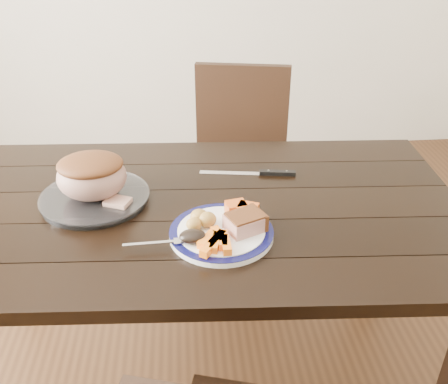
{
  "coord_description": "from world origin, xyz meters",
  "views": [
    {
      "loc": [
        -0.03,
        -1.28,
        1.54
      ],
      "look_at": [
        0.08,
        -0.02,
        0.8
      ],
      "focal_mm": 40.0,
      "sensor_mm": 36.0,
      "label": 1
    }
  ],
  "objects": [
    {
      "name": "carving_knife",
      "position": [
        0.24,
        0.17,
        0.76
      ],
      "size": [
        0.32,
        0.07,
        0.01
      ],
      "rotation": [
        0.0,
        0.0,
        -0.14
      ],
      "color": "silver",
      "rests_on": "dining_table"
    },
    {
      "name": "dinner_plate",
      "position": [
        0.06,
        -0.17,
        0.76
      ],
      "size": [
        0.28,
        0.28,
        0.02
      ],
      "primitive_type": "cylinder",
      "color": "white",
      "rests_on": "dining_table"
    },
    {
      "name": "fork",
      "position": [
        -0.1,
        -0.22,
        0.77
      ],
      "size": [
        0.18,
        0.03,
        0.0
      ],
      "rotation": [
        0.0,
        0.0,
        0.05
      ],
      "color": "silver",
      "rests_on": "dinner_plate"
    },
    {
      "name": "pumpkin_wedges",
      "position": [
        0.12,
        -0.1,
        0.79
      ],
      "size": [
        0.1,
        0.07,
        0.04
      ],
      "color": "orange",
      "rests_on": "dinner_plate"
    },
    {
      "name": "dark_mushroom",
      "position": [
        -0.02,
        -0.22,
        0.79
      ],
      "size": [
        0.07,
        0.05,
        0.03
      ],
      "primitive_type": "ellipsoid",
      "color": "black",
      "rests_on": "dinner_plate"
    },
    {
      "name": "plate_rim",
      "position": [
        0.06,
        -0.17,
        0.77
      ],
      "size": [
        0.28,
        0.28,
        0.02
      ],
      "primitive_type": "torus",
      "color": "#0B0C39",
      "rests_on": "dinner_plate"
    },
    {
      "name": "pork_slice",
      "position": [
        0.12,
        -0.18,
        0.79
      ],
      "size": [
        0.12,
        0.11,
        0.04
      ],
      "primitive_type": "cube",
      "rotation": [
        0.0,
        0.0,
        0.43
      ],
      "color": "tan",
      "rests_on": "dinner_plate"
    },
    {
      "name": "roasted_potatoes",
      "position": [
        0.01,
        -0.15,
        0.79
      ],
      "size": [
        0.08,
        0.07,
        0.04
      ],
      "color": "gold",
      "rests_on": "dinner_plate"
    },
    {
      "name": "ground",
      "position": [
        0.0,
        0.0,
        0.0
      ],
      "size": [
        4.0,
        4.0,
        0.0
      ],
      "primitive_type": "plane",
      "color": "#472B16",
      "rests_on": "ground"
    },
    {
      "name": "cut_slice",
      "position": [
        -0.23,
        -0.01,
        0.78
      ],
      "size": [
        0.09,
        0.08,
        0.02
      ],
      "primitive_type": "cube",
      "rotation": [
        0.0,
        0.0,
        -0.4
      ],
      "color": "tan",
      "rests_on": "serving_platter"
    },
    {
      "name": "carrot_batons",
      "position": [
        0.04,
        -0.24,
        0.78
      ],
      "size": [
        0.09,
        0.12,
        0.02
      ],
      "color": "orange",
      "rests_on": "dinner_plate"
    },
    {
      "name": "dining_table",
      "position": [
        0.0,
        0.0,
        0.66
      ],
      "size": [
        1.65,
        0.98,
        0.75
      ],
      "rotation": [
        0.0,
        0.0,
        -0.05
      ],
      "color": "black",
      "rests_on": "ground"
    },
    {
      "name": "chair_far",
      "position": [
        0.22,
        0.74,
        0.52
      ],
      "size": [
        0.49,
        0.5,
        0.93
      ],
      "rotation": [
        0.0,
        0.0,
        2.95
      ],
      "color": "black",
      "rests_on": "ground"
    },
    {
      "name": "serving_platter",
      "position": [
        -0.31,
        0.04,
        0.76
      ],
      "size": [
        0.32,
        0.32,
        0.02
      ],
      "primitive_type": "cylinder",
      "color": "white",
      "rests_on": "dining_table"
    },
    {
      "name": "roast_joint",
      "position": [
        -0.31,
        0.04,
        0.83
      ],
      "size": [
        0.21,
        0.18,
        0.13
      ],
      "primitive_type": "ellipsoid",
      "color": "#A77566",
      "rests_on": "serving_platter"
    }
  ]
}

